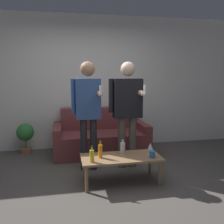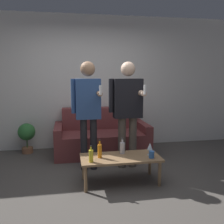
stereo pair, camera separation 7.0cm
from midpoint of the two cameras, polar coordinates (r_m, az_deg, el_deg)
ground_plane at (r=3.57m, az=-1.49°, el=-16.76°), size 16.00×16.00×0.00m
wall_back at (r=5.20m, az=-4.92°, el=6.70°), size 8.00×0.06×2.70m
couch at (r=4.92m, az=-2.06°, el=-5.74°), size 1.78×0.92×0.85m
coffee_table at (r=3.57m, az=2.51°, el=-10.78°), size 1.11×0.51×0.38m
bottle_orange at (r=3.48m, az=-2.24°, el=-8.83°), size 0.06×0.06×0.26m
bottle_green at (r=3.33m, az=-4.21°, el=-9.90°), size 0.06×0.06×0.23m
bottle_dark at (r=3.66m, az=2.92°, el=-8.12°), size 0.07×0.07×0.23m
wine_glass_near at (r=3.64m, az=9.22°, el=-7.82°), size 0.08×0.08×0.18m
cup_on_table at (r=3.53m, az=9.60°, el=-9.56°), size 0.08×0.08×0.10m
person_standing_left at (r=3.91m, az=-5.01°, el=1.38°), size 0.46×0.43×1.72m
person_standing_right at (r=4.02m, az=4.03°, el=1.21°), size 0.54×0.45×1.72m
potted_plant at (r=5.11m, az=-18.55°, el=-4.80°), size 0.33×0.33×0.59m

